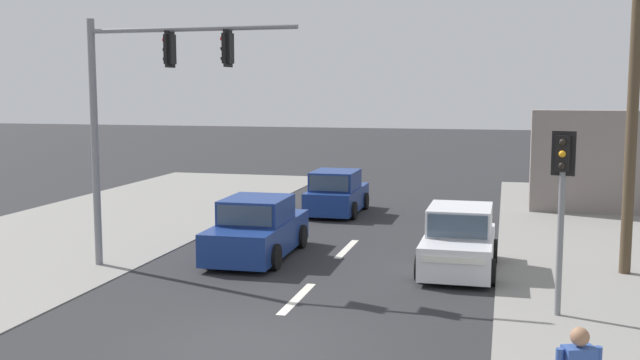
% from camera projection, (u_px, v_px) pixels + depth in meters
% --- Properties ---
extents(ground_plane, '(140.00, 140.00, 0.00)m').
position_uv_depth(ground_plane, '(249.00, 346.00, 12.69)').
color(ground_plane, '#28282B').
extents(lane_dash_mid, '(0.20, 2.40, 0.01)m').
position_uv_depth(lane_dash_mid, '(297.00, 298.00, 15.58)').
color(lane_dash_mid, silver).
rests_on(lane_dash_mid, ground).
extents(lane_dash_far, '(0.20, 2.40, 0.01)m').
position_uv_depth(lane_dash_far, '(347.00, 249.00, 20.39)').
color(lane_dash_far, silver).
rests_on(lane_dash_far, ground).
extents(utility_pole_midground_right, '(1.80, 0.26, 8.74)m').
position_uv_depth(utility_pole_midground_right, '(634.00, 77.00, 17.08)').
color(utility_pole_midground_right, '#4C3D2B').
rests_on(utility_pole_midground_right, ground).
extents(traffic_signal_mast, '(5.29, 0.51, 6.00)m').
position_uv_depth(traffic_signal_mast, '(141.00, 97.00, 17.66)').
color(traffic_signal_mast, slate).
rests_on(traffic_signal_mast, ground).
extents(pedestal_signal_right_kerb, '(0.44, 0.31, 3.56)m').
position_uv_depth(pedestal_signal_right_kerb, '(562.00, 192.00, 14.08)').
color(pedestal_signal_right_kerb, slate).
rests_on(pedestal_signal_right_kerb, ground).
extents(hatchback_crossing_left, '(1.79, 3.65, 1.53)m').
position_uv_depth(hatchback_crossing_left, '(459.00, 242.00, 17.90)').
color(hatchback_crossing_left, silver).
rests_on(hatchback_crossing_left, ground).
extents(sedan_kerbside_parked, '(1.95, 4.27, 1.56)m').
position_uv_depth(sedan_kerbside_parked, '(257.00, 230.00, 19.37)').
color(sedan_kerbside_parked, navy).
rests_on(sedan_kerbside_parked, ground).
extents(hatchback_oncoming_near, '(1.79, 3.64, 1.53)m').
position_uv_depth(hatchback_oncoming_near, '(337.00, 194.00, 26.08)').
color(hatchback_oncoming_near, navy).
rests_on(hatchback_oncoming_near, ground).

